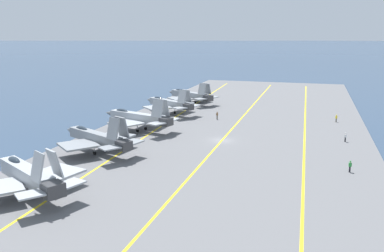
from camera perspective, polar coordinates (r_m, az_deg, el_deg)
The scene contains 14 objects.
ground_plane at distance 74.22m, azimuth 4.22°, elevation -2.32°, with size 2000.00×2000.00×0.00m, color #2D425B.
carrier_deck at distance 74.17m, azimuth 4.22°, elevation -2.17°, with size 185.81×52.72×0.40m, color slate.
deck_stripe_foul_line at distance 72.52m, azimuth 15.49°, elevation -2.81°, with size 167.23×0.36×0.01m, color yellow.
deck_stripe_centerline at distance 74.12m, azimuth 4.23°, elevation -2.02°, with size 167.23×0.36×0.01m, color yellow.
deck_stripe_edge_line at distance 78.41m, azimuth -6.17°, elevation -1.22°, with size 167.23×0.36×0.01m, color yellow.
parked_jet_nearest at distance 52.88m, azimuth -22.08°, elevation -6.40°, with size 13.33×15.62×6.60m.
parked_jet_second at distance 67.65m, azimuth -13.22°, elevation -1.58°, with size 13.09×16.64×6.65m.
parked_jet_third at distance 81.41m, azimuth -7.60°, elevation 1.21°, with size 12.96×17.08×6.83m.
parked_jet_fourth at distance 97.38m, azimuth -3.22°, elevation 3.17°, with size 13.31×15.76×6.40m.
parked_jet_fifth at distance 112.07m, azimuth -0.32°, elevation 4.35°, with size 13.54×16.65×6.12m.
crew_white_vest at distance 77.73m, azimuth 20.73°, elevation -1.43°, with size 0.46×0.41×1.69m.
crew_brown_vest at distance 91.62m, azimuth 3.55°, elevation 1.53°, with size 0.44×0.46×1.81m.
crew_green_vest at distance 61.25m, azimuth 21.30°, elevation -5.24°, with size 0.30×0.41×1.69m.
crew_yellow_vest at distance 94.20m, azimuth 19.60°, elevation 1.07°, with size 0.45×0.39×1.69m.
Camera 1 is at (-69.95, -15.31, 19.55)m, focal length 38.00 mm.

